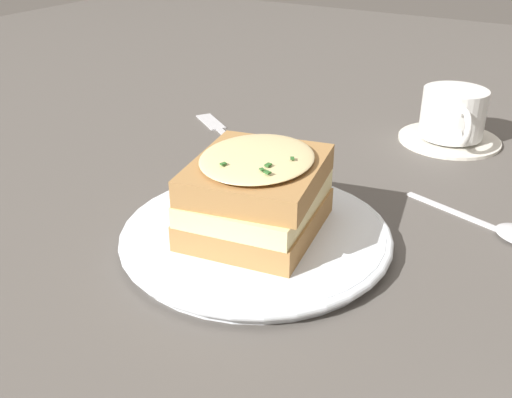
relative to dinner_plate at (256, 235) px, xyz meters
The scene contains 5 objects.
ground_plane 0.03m from the dinner_plate, 131.30° to the left, with size 2.40×2.40×0.00m, color #514C47.
dinner_plate is the anchor object (origin of this frame).
sandwich 0.04m from the dinner_plate, behind, with size 0.15×0.13×0.08m.
teacup_with_saucer 0.36m from the dinner_plate, 166.35° to the left, with size 0.13×0.13×0.07m.
fork 0.31m from the dinner_plate, 139.29° to the right, with size 0.11×0.15×0.00m.
Camera 1 is at (0.43, 0.23, 0.29)m, focal length 42.00 mm.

